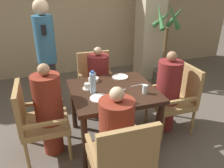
{
  "coord_description": "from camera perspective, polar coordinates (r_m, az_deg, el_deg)",
  "views": [
    {
      "loc": [
        -0.74,
        -2.28,
        1.92
      ],
      "look_at": [
        0.0,
        0.05,
        0.79
      ],
      "focal_mm": 35.0,
      "sensor_mm": 36.0,
      "label": 1
    }
  ],
  "objects": [
    {
      "name": "pillar_stone",
      "position": [
        4.72,
        10.08,
        17.58
      ],
      "size": [
        0.47,
        0.47,
        2.7
      ],
      "color": "beige",
      "rests_on": "ground_plane"
    },
    {
      "name": "plate_main_left",
      "position": [
        2.46,
        -3.27,
        -3.68
      ],
      "size": [
        0.22,
        0.22,
        0.01
      ],
      "color": "white",
      "rests_on": "dining_table"
    },
    {
      "name": "chair_left_side",
      "position": [
        2.69,
        -18.96,
        -8.56
      ],
      "size": [
        0.54,
        0.53,
        0.92
      ],
      "color": "#A88451",
      "rests_on": "ground_plane"
    },
    {
      "name": "water_bottle",
      "position": [
        2.53,
        -5.03,
        0.28
      ],
      "size": [
        0.07,
        0.07,
        0.28
      ],
      "color": "#A3C6DB",
      "rests_on": "dining_table"
    },
    {
      "name": "diner_in_far_chair",
      "position": [
        3.38,
        -3.52,
        1.02
      ],
      "size": [
        0.32,
        0.32,
        1.08
      ],
      "color": "maroon",
      "rests_on": "ground_plane"
    },
    {
      "name": "diner_in_near_chair",
      "position": [
        2.11,
        1.16,
        -14.42
      ],
      "size": [
        0.32,
        0.32,
        1.13
      ],
      "color": "maroon",
      "rests_on": "ground_plane"
    },
    {
      "name": "plate_main_right",
      "position": [
        3.01,
        2.14,
        1.89
      ],
      "size": [
        0.22,
        0.22,
        0.01
      ],
      "color": "white",
      "rests_on": "dining_table"
    },
    {
      "name": "pepper_shaker",
      "position": [
        2.37,
        5.0,
        -4.05
      ],
      "size": [
        0.03,
        0.03,
        0.08
      ],
      "color": "#4C3D2D",
      "rests_on": "dining_table"
    },
    {
      "name": "glass_tall_near",
      "position": [
        2.58,
        8.62,
        -1.33
      ],
      "size": [
        0.06,
        0.06,
        0.1
      ],
      "color": "silver",
      "rests_on": "dining_table"
    },
    {
      "name": "chair_right_side",
      "position": [
        3.16,
        16.45,
        -3.0
      ],
      "size": [
        0.54,
        0.53,
        0.92
      ],
      "color": "#A88451",
      "rests_on": "ground_plane"
    },
    {
      "name": "ground_plane",
      "position": [
        3.07,
        0.27,
        -13.85
      ],
      "size": [
        16.0,
        16.0,
        0.0
      ],
      "primitive_type": "plane",
      "color": "#60564C"
    },
    {
      "name": "glass_tall_mid",
      "position": [
        2.39,
        2.0,
        -3.25
      ],
      "size": [
        0.06,
        0.06,
        0.1
      ],
      "color": "silver",
      "rests_on": "dining_table"
    },
    {
      "name": "standing_host",
      "position": [
        3.5,
        -16.67,
        7.41
      ],
      "size": [
        0.29,
        0.33,
        1.73
      ],
      "color": "#2D2D33",
      "rests_on": "ground_plane"
    },
    {
      "name": "knife_beside_plate",
      "position": [
        2.64,
        1.97,
        -1.66
      ],
      "size": [
        0.19,
        0.03,
        0.0
      ],
      "color": "silver",
      "rests_on": "dining_table"
    },
    {
      "name": "diner_in_left_chair",
      "position": [
        2.63,
        -16.09,
        -6.46
      ],
      "size": [
        0.32,
        0.32,
        1.15
      ],
      "color": "maroon",
      "rests_on": "ground_plane"
    },
    {
      "name": "dining_table",
      "position": [
        2.72,
        0.3,
        -3.39
      ],
      "size": [
        1.02,
        0.93,
        0.74
      ],
      "color": "#331E14",
      "rests_on": "ground_plane"
    },
    {
      "name": "chair_near_corner",
      "position": [
        2.06,
        2.51,
        -18.62
      ],
      "size": [
        0.53,
        0.54,
        0.92
      ],
      "color": "#A88451",
      "rests_on": "ground_plane"
    },
    {
      "name": "chair_far_side",
      "position": [
        3.54,
        -4.09,
        1.1
      ],
      "size": [
        0.53,
        0.54,
        0.92
      ],
      "color": "#A88451",
      "rests_on": "ground_plane"
    },
    {
      "name": "fork_beside_plate",
      "position": [
        2.79,
        6.93,
        -0.26
      ],
      "size": [
        0.18,
        0.03,
        0.0
      ],
      "color": "silver",
      "rests_on": "dining_table"
    },
    {
      "name": "bowl_small",
      "position": [
        2.9,
        -4.83,
        1.22
      ],
      "size": [
        0.14,
        0.14,
        0.04
      ],
      "color": "white",
      "rests_on": "dining_table"
    },
    {
      "name": "diner_in_right_chair",
      "position": [
        3.04,
        14.36,
        -1.9
      ],
      "size": [
        0.32,
        0.32,
        1.15
      ],
      "color": "maroon",
      "rests_on": "ground_plane"
    },
    {
      "name": "salt_shaker",
      "position": [
        2.35,
        4.11,
        -4.16
      ],
      "size": [
        0.03,
        0.03,
        0.08
      ],
      "color": "white",
      "rests_on": "dining_table"
    },
    {
      "name": "teacup_with_saucer",
      "position": [
        2.69,
        -6.51,
        -0.64
      ],
      "size": [
        0.12,
        0.12,
        0.07
      ],
      "color": "white",
      "rests_on": "dining_table"
    },
    {
      "name": "wall_back",
      "position": [
        5.0,
        -9.58,
        18.58
      ],
      "size": [
        8.0,
        0.06,
        2.8
      ],
      "color": "tan",
      "rests_on": "ground_plane"
    },
    {
      "name": "potted_palm",
      "position": [
        4.37,
        13.31,
        5.51
      ],
      "size": [
        0.48,
        0.49,
        1.63
      ],
      "color": "#4C4238",
      "rests_on": "ground_plane"
    }
  ]
}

